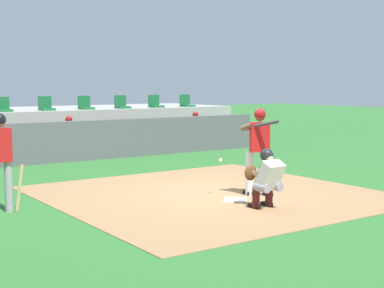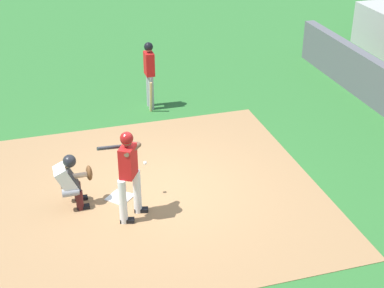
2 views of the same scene
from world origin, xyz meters
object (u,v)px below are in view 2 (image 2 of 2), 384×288
object	(u,v)px
home_plate	(120,197)
batter_at_plate	(129,170)
catcher_crouched	(72,179)
on_deck_batter	(149,71)

from	to	relation	value
home_plate	batter_at_plate	bearing A→B (deg)	8.07
catcher_crouched	home_plate	bearing A→B (deg)	89.59
home_plate	on_deck_batter	distance (m)	4.48
batter_at_plate	on_deck_batter	bearing A→B (deg)	162.82
on_deck_batter	home_plate	bearing A→B (deg)	-21.09
home_plate	on_deck_batter	bearing A→B (deg)	158.91
catcher_crouched	on_deck_batter	distance (m)	4.78
home_plate	batter_at_plate	size ratio (longest dim) A/B	0.24
home_plate	on_deck_batter	xyz separation A→B (m)	(-4.08, 1.57, 1.00)
catcher_crouched	on_deck_batter	bearing A→B (deg)	148.88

